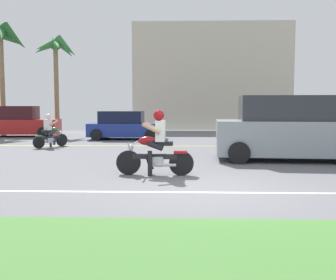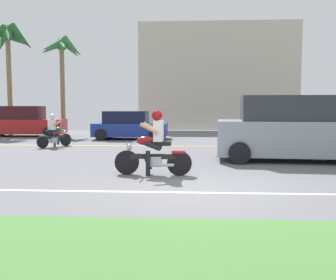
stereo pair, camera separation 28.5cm
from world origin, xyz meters
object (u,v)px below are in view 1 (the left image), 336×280
(motorcyclist, at_px, (155,148))
(motorcyclist_distant, at_px, (50,133))
(parked_car_1, at_px, (125,126))
(palm_tree_0, at_px, (2,42))
(palm_tree_1, at_px, (56,52))
(parked_car_0, at_px, (16,122))
(suv_nearby, at_px, (292,129))

(motorcyclist, bearing_deg, motorcyclist_distant, 127.56)
(parked_car_1, bearing_deg, palm_tree_0, 157.99)
(motorcyclist, xyz_separation_m, parked_car_1, (-2.18, 9.95, -0.00))
(parked_car_1, height_order, palm_tree_1, palm_tree_1)
(palm_tree_0, xyz_separation_m, motorcyclist_distant, (5.08, -6.95, -4.80))
(parked_car_0, xyz_separation_m, palm_tree_0, (-1.37, 1.57, 4.60))
(motorcyclist, height_order, parked_car_1, motorcyclist)
(suv_nearby, xyz_separation_m, palm_tree_1, (-10.72, 10.59, 3.86))
(suv_nearby, xyz_separation_m, palm_tree_0, (-13.77, 10.30, 4.41))
(parked_car_1, distance_m, motorcyclist_distant, 4.61)
(suv_nearby, relative_size, motorcyclist_distant, 3.50)
(palm_tree_0, xyz_separation_m, palm_tree_1, (3.05, 0.29, -0.56))
(suv_nearby, bearing_deg, parked_car_1, 130.64)
(palm_tree_0, bearing_deg, motorcyclist, -53.17)
(parked_car_0, relative_size, palm_tree_0, 0.69)
(suv_nearby, distance_m, palm_tree_1, 15.55)
(motorcyclist_distant, bearing_deg, suv_nearby, -21.09)
(parked_car_0, bearing_deg, parked_car_1, -13.52)
(suv_nearby, distance_m, parked_car_1, 9.56)
(motorcyclist, xyz_separation_m, suv_nearby, (4.04, 2.70, 0.29))
(motorcyclist, height_order, motorcyclist_distant, motorcyclist)
(suv_nearby, xyz_separation_m, parked_car_0, (-12.40, 8.74, -0.19))
(parked_car_0, relative_size, palm_tree_1, 0.78)
(palm_tree_0, height_order, palm_tree_1, palm_tree_0)
(suv_nearby, height_order, parked_car_0, suv_nearby)
(motorcyclist_distant, bearing_deg, parked_car_0, 124.61)
(palm_tree_0, bearing_deg, motorcyclist_distant, -53.82)
(suv_nearby, distance_m, palm_tree_0, 17.76)
(parked_car_1, distance_m, palm_tree_1, 6.97)
(palm_tree_1, bearing_deg, parked_car_1, -36.56)
(suv_nearby, height_order, parked_car_1, suv_nearby)
(motorcyclist, xyz_separation_m, palm_tree_0, (-9.73, 13.00, 4.70))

